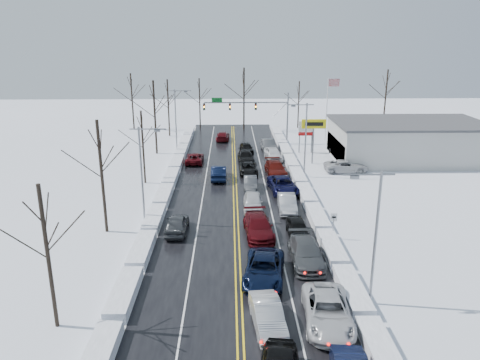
{
  "coord_description": "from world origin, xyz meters",
  "views": [
    {
      "loc": [
        -0.52,
        -44.41,
        16.89
      ],
      "look_at": [
        0.47,
        0.97,
        2.5
      ],
      "focal_mm": 35.0,
      "sensor_mm": 36.0,
      "label": 1
    }
  ],
  "objects_px": {
    "tires_plus_sign": "(314,127)",
    "dealership_building": "(408,140)",
    "traffic_signal_mast": "(255,109)",
    "flagpole": "(328,104)",
    "oncoming_car_0": "(219,179)"
  },
  "relations": [
    {
      "from": "tires_plus_sign",
      "to": "dealership_building",
      "type": "bearing_deg",
      "value": 8.47
    },
    {
      "from": "tires_plus_sign",
      "to": "traffic_signal_mast",
      "type": "bearing_deg",
      "value": 120.46
    },
    {
      "from": "tires_plus_sign",
      "to": "oncoming_car_0",
      "type": "bearing_deg",
      "value": -151.86
    },
    {
      "from": "dealership_building",
      "to": "tires_plus_sign",
      "type": "bearing_deg",
      "value": -171.53
    },
    {
      "from": "traffic_signal_mast",
      "to": "flagpole",
      "type": "height_order",
      "value": "flagpole"
    },
    {
      "from": "traffic_signal_mast",
      "to": "flagpole",
      "type": "distance_m",
      "value": 11.9
    },
    {
      "from": "flagpole",
      "to": "oncoming_car_0",
      "type": "height_order",
      "value": "flagpole"
    },
    {
      "from": "oncoming_car_0",
      "to": "tires_plus_sign",
      "type": "bearing_deg",
      "value": -152.01
    },
    {
      "from": "traffic_signal_mast",
      "to": "oncoming_car_0",
      "type": "relative_size",
      "value": 2.63
    },
    {
      "from": "tires_plus_sign",
      "to": "dealership_building",
      "type": "relative_size",
      "value": 0.29
    },
    {
      "from": "oncoming_car_0",
      "to": "dealership_building",
      "type": "bearing_deg",
      "value": -161.69
    },
    {
      "from": "dealership_building",
      "to": "oncoming_car_0",
      "type": "relative_size",
      "value": 4.04
    },
    {
      "from": "tires_plus_sign",
      "to": "flagpole",
      "type": "height_order",
      "value": "flagpole"
    },
    {
      "from": "tires_plus_sign",
      "to": "flagpole",
      "type": "bearing_deg",
      "value": 71.56
    },
    {
      "from": "traffic_signal_mast",
      "to": "oncoming_car_0",
      "type": "height_order",
      "value": "traffic_signal_mast"
    }
  ]
}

